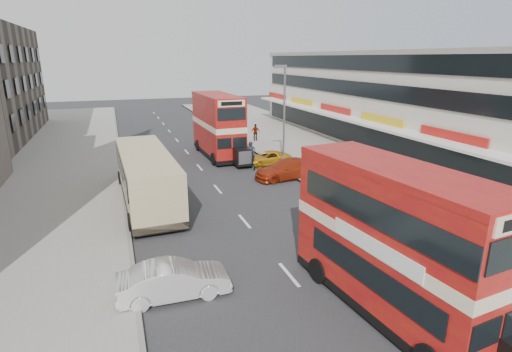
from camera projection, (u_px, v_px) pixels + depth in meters
name	position (u px, v px, depth m)	size (l,w,h in m)	color
ground	(311.00, 301.00, 14.89)	(160.00, 160.00, 0.00)	#28282B
road_surface	(200.00, 167.00, 32.97)	(12.00, 90.00, 0.01)	#28282B
pavement_right	(329.00, 155.00, 36.79)	(12.00, 90.00, 0.15)	gray
pavement_left	(36.00, 181.00, 29.10)	(12.00, 90.00, 0.15)	gray
kerb_left	(122.00, 173.00, 30.99)	(0.20, 90.00, 0.16)	gray
kerb_right	(269.00, 160.00, 34.90)	(0.20, 90.00, 0.16)	gray
commercial_row	(392.00, 99.00, 39.83)	(9.90, 46.20, 9.30)	beige
street_lamp	(283.00, 108.00, 31.89)	(1.00, 0.20, 8.12)	slate
bus_main	(394.00, 241.00, 13.68)	(3.46, 9.34, 5.10)	black
bus_second	(218.00, 125.00, 36.10)	(2.90, 9.78, 5.37)	black
coach	(146.00, 175.00, 24.63)	(3.23, 11.24, 2.95)	black
car_left_front	(174.00, 280.00, 14.99)	(1.45, 4.17, 1.37)	silver
car_right_a	(287.00, 169.00, 29.78)	(2.03, 5.01, 1.45)	#A02910
car_right_b	(267.00, 158.00, 33.72)	(1.84, 3.98, 1.11)	orange
car_right_c	(219.00, 131.00, 45.32)	(1.62, 4.03, 1.37)	#5A8AB4
pedestrian_near	(316.00, 160.00, 30.95)	(0.69, 0.47, 1.88)	gray
pedestrian_far	(255.00, 132.00, 42.69)	(1.03, 0.43, 1.76)	gray
cyclist	(251.00, 159.00, 32.33)	(0.71, 1.57, 2.24)	gray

